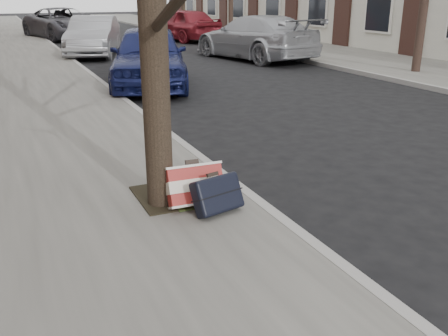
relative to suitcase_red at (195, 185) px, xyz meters
name	(u,v)px	position (x,y,z in m)	size (l,w,h in m)	color
ground	(394,215)	(1.91, -0.85, -0.34)	(120.00, 120.00, 0.00)	black
far_sidewalk	(288,46)	(9.71, 14.15, -0.28)	(4.00, 70.00, 0.12)	gray
dirt_patch	(177,194)	(-0.09, 0.35, -0.22)	(0.85, 0.85, 0.01)	black
suitcase_red	(195,185)	(0.00, 0.00, 0.00)	(0.58, 0.16, 0.42)	maroon
suitcase_navy	(217,194)	(0.13, -0.26, -0.02)	(0.52, 0.17, 0.37)	black
car_near_front	(149,56)	(1.76, 7.64, 0.40)	(1.76, 4.38, 1.49)	#141A4A
car_near_mid	(94,36)	(1.71, 14.64, 0.37)	(1.50, 4.31, 1.42)	#989A9F
car_near_back	(63,24)	(1.63, 22.35, 0.42)	(2.53, 5.49, 1.53)	#3D3C42
car_far_front	(255,37)	(6.63, 11.32, 0.41)	(2.12, 5.20, 1.51)	#9C9EA3
car_far_back	(182,24)	(6.73, 19.08, 0.43)	(1.83, 4.55, 1.55)	maroon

